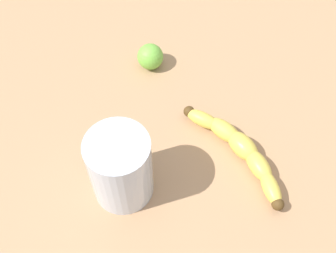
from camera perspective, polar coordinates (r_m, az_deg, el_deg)
The scene contains 4 objects.
wooden_tabletop at distance 75.31cm, azimuth 8.85°, elevation -1.79°, with size 120.00×120.00×3.00cm, color tan.
banana at distance 70.72cm, azimuth 9.39°, elevation -2.88°, with size 20.07×13.76×3.46cm.
smoothie_glass at distance 63.41cm, azimuth -6.26°, elevation -5.58°, with size 9.29×9.29×12.70cm.
lime_fruit at distance 80.98cm, azimuth -2.35°, elevation 9.19°, with size 4.83×4.83×4.83cm, color #75C142.
Camera 1 is at (-2.92, 40.92, 64.65)cm, focal length 46.25 mm.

